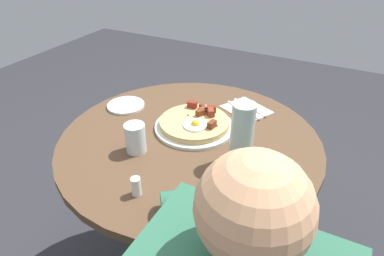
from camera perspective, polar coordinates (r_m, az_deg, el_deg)
dining_table at (r=1.30m, az=-0.38°, el=-8.27°), size 0.92×0.92×0.76m
pizza_plate at (r=1.23m, az=0.40°, el=0.22°), size 0.29×0.29×0.01m
breakfast_pizza at (r=1.22m, az=0.54°, el=1.01°), size 0.25×0.25×0.05m
bread_plate at (r=1.40m, az=-11.16°, el=3.78°), size 0.15×0.15×0.01m
napkin at (r=1.37m, az=9.22°, el=3.12°), size 0.21×0.20×0.00m
fork at (r=1.36m, az=8.69°, el=3.07°), size 0.17×0.09×0.00m
knife at (r=1.38m, az=9.77°, el=3.49°), size 0.17×0.09×0.00m
water_glass at (r=1.11m, az=-9.58°, el=-1.68°), size 0.07×0.07×0.10m
water_bottle at (r=1.03m, az=8.48°, el=-1.03°), size 0.07×0.07×0.20m
salt_shaker at (r=0.95m, az=-9.36°, el=-9.80°), size 0.03×0.03×0.06m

